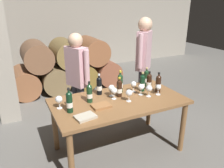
# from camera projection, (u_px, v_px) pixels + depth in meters

# --- Properties ---
(ground_plane) EXTENTS (14.00, 14.00, 0.00)m
(ground_plane) POSITION_uv_depth(u_px,v_px,m) (118.00, 149.00, 3.14)
(ground_plane) COLOR #66635E
(cellar_back_wall) EXTENTS (10.00, 0.24, 2.80)m
(cellar_back_wall) POSITION_uv_depth(u_px,v_px,m) (49.00, 22.00, 6.18)
(cellar_back_wall) COLOR gray
(cellar_back_wall) RESTS_ON ground_plane
(barrel_stack) EXTENTS (2.49, 0.90, 1.15)m
(barrel_stack) POSITION_uv_depth(u_px,v_px,m) (67.00, 66.00, 5.14)
(barrel_stack) COLOR brown
(barrel_stack) RESTS_ON ground_plane
(dining_table) EXTENTS (1.70, 0.90, 0.76)m
(dining_table) POSITION_uv_depth(u_px,v_px,m) (119.00, 106.00, 2.90)
(dining_table) COLOR brown
(dining_table) RESTS_ON ground_plane
(wine_bottle_0) EXTENTS (0.07, 0.07, 0.29)m
(wine_bottle_0) POSITION_uv_depth(u_px,v_px,m) (99.00, 86.00, 3.00)
(wine_bottle_0) COLOR black
(wine_bottle_0) RESTS_ON dining_table
(wine_bottle_1) EXTENTS (0.07, 0.07, 0.31)m
(wine_bottle_1) POSITION_uv_depth(u_px,v_px,m) (120.00, 83.00, 3.08)
(wine_bottle_1) COLOR #19381E
(wine_bottle_1) RESTS_ON dining_table
(wine_bottle_2) EXTENTS (0.07, 0.07, 0.29)m
(wine_bottle_2) POSITION_uv_depth(u_px,v_px,m) (158.00, 84.00, 3.08)
(wine_bottle_2) COLOR black
(wine_bottle_2) RESTS_ON dining_table
(wine_bottle_3) EXTENTS (0.07, 0.07, 0.30)m
(wine_bottle_3) POSITION_uv_depth(u_px,v_px,m) (69.00, 102.00, 2.52)
(wine_bottle_3) COLOR black
(wine_bottle_3) RESTS_ON dining_table
(wine_bottle_4) EXTENTS (0.07, 0.07, 0.27)m
(wine_bottle_4) POSITION_uv_depth(u_px,v_px,m) (149.00, 82.00, 3.17)
(wine_bottle_4) COLOR black
(wine_bottle_4) RESTS_ON dining_table
(wine_bottle_5) EXTENTS (0.07, 0.07, 0.27)m
(wine_bottle_5) POSITION_uv_depth(u_px,v_px,m) (119.00, 88.00, 2.94)
(wine_bottle_5) COLOR black
(wine_bottle_5) RESTS_ON dining_table
(wine_bottle_6) EXTENTS (0.07, 0.07, 0.28)m
(wine_bottle_6) POSITION_uv_depth(u_px,v_px,m) (142.00, 83.00, 3.12)
(wine_bottle_6) COLOR black
(wine_bottle_6) RESTS_ON dining_table
(wine_bottle_7) EXTENTS (0.07, 0.07, 0.27)m
(wine_bottle_7) POSITION_uv_depth(u_px,v_px,m) (89.00, 93.00, 2.77)
(wine_bottle_7) COLOR #19381E
(wine_bottle_7) RESTS_ON dining_table
(wine_bottle_8) EXTENTS (0.07, 0.07, 0.28)m
(wine_bottle_8) POSITION_uv_depth(u_px,v_px,m) (146.00, 78.00, 3.31)
(wine_bottle_8) COLOR #19381E
(wine_bottle_8) RESTS_ON dining_table
(wine_glass_0) EXTENTS (0.08, 0.08, 0.16)m
(wine_glass_0) POSITION_uv_depth(u_px,v_px,m) (129.00, 93.00, 2.79)
(wine_glass_0) COLOR white
(wine_glass_0) RESTS_ON dining_table
(wine_glass_1) EXTENTS (0.07, 0.07, 0.14)m
(wine_glass_1) POSITION_uv_depth(u_px,v_px,m) (70.00, 98.00, 2.68)
(wine_glass_1) COLOR white
(wine_glass_1) RESTS_ON dining_table
(wine_glass_2) EXTENTS (0.08, 0.08, 0.15)m
(wine_glass_2) POSITION_uv_depth(u_px,v_px,m) (141.00, 87.00, 2.99)
(wine_glass_2) COLOR white
(wine_glass_2) RESTS_ON dining_table
(wine_glass_3) EXTENTS (0.08, 0.08, 0.16)m
(wine_glass_3) POSITION_uv_depth(u_px,v_px,m) (149.00, 89.00, 2.94)
(wine_glass_3) COLOR white
(wine_glass_3) RESTS_ON dining_table
(wine_glass_4) EXTENTS (0.08, 0.08, 0.16)m
(wine_glass_4) POSITION_uv_depth(u_px,v_px,m) (111.00, 88.00, 2.95)
(wine_glass_4) COLOR white
(wine_glass_4) RESTS_ON dining_table
(wine_glass_5) EXTENTS (0.09, 0.09, 0.16)m
(wine_glass_5) POSITION_uv_depth(u_px,v_px,m) (59.00, 100.00, 2.61)
(wine_glass_5) COLOR white
(wine_glass_5) RESTS_ON dining_table
(wine_glass_6) EXTENTS (0.07, 0.07, 0.14)m
(wine_glass_6) POSITION_uv_depth(u_px,v_px,m) (159.00, 88.00, 3.00)
(wine_glass_6) COLOR white
(wine_glass_6) RESTS_ON dining_table
(wine_glass_7) EXTENTS (0.08, 0.08, 0.15)m
(wine_glass_7) POSITION_uv_depth(u_px,v_px,m) (134.00, 84.00, 3.09)
(wine_glass_7) COLOR white
(wine_glass_7) RESTS_ON dining_table
(wine_glass_8) EXTENTS (0.08, 0.08, 0.16)m
(wine_glass_8) POSITION_uv_depth(u_px,v_px,m) (114.00, 91.00, 2.86)
(wine_glass_8) COLOR white
(wine_glass_8) RESTS_ON dining_table
(tasting_notebook) EXTENTS (0.23, 0.17, 0.03)m
(tasting_notebook) POSITION_uv_depth(u_px,v_px,m) (101.00, 106.00, 2.68)
(tasting_notebook) COLOR #936038
(tasting_notebook) RESTS_ON dining_table
(leather_ledger) EXTENTS (0.24, 0.19, 0.03)m
(leather_ledger) POSITION_uv_depth(u_px,v_px,m) (85.00, 117.00, 2.42)
(leather_ledger) COLOR #B2A893
(leather_ledger) RESTS_ON dining_table
(sommelier_presenting) EXTENTS (0.39, 0.35, 1.72)m
(sommelier_presenting) POSITION_uv_depth(u_px,v_px,m) (143.00, 58.00, 3.75)
(sommelier_presenting) COLOR #383842
(sommelier_presenting) RESTS_ON ground_plane
(taster_seated_left) EXTENTS (0.29, 0.46, 1.54)m
(taster_seated_left) POSITION_uv_depth(u_px,v_px,m) (77.00, 75.00, 3.29)
(taster_seated_left) COLOR #383842
(taster_seated_left) RESTS_ON ground_plane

